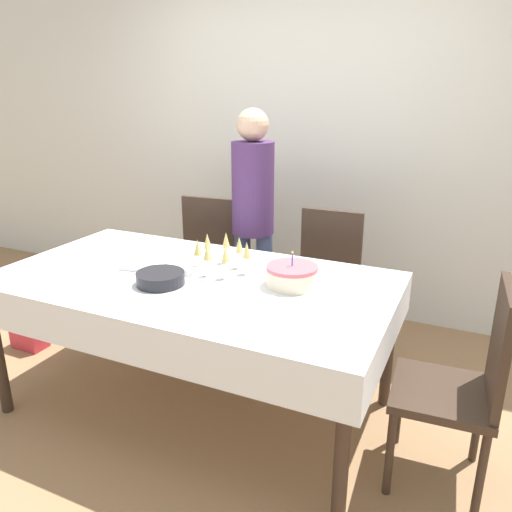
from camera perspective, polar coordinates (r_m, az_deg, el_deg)
ground_plane at (r=2.95m, az=-6.66°, el=-16.70°), size 12.00×12.00×0.00m
wall_back at (r=3.90m, az=5.46°, el=13.48°), size 8.00×0.05×2.70m
dining_table at (r=2.61m, az=-7.21°, el=-4.49°), size 2.03×1.09×0.78m
dining_chair_far_left at (r=3.58m, az=-6.07°, el=-0.48°), size 0.45×0.45×0.96m
dining_chair_far_right at (r=3.23m, az=7.89°, el=-2.70°), size 0.43×0.43×0.96m
dining_chair_right_end at (r=2.34m, az=22.81°, el=-12.88°), size 0.45×0.45×0.96m
birthday_cake at (r=2.44m, az=4.12°, el=-2.26°), size 0.25×0.25×0.18m
champagne_tray at (r=2.62m, az=-3.91°, el=-0.12°), size 0.36×0.36×0.18m
plate_stack_main at (r=2.50m, az=-10.87°, el=-2.51°), size 0.24×0.24×0.06m
plate_stack_dessert at (r=2.68m, az=-7.87°, el=-1.22°), size 0.20×0.20×0.03m
cake_knife at (r=2.26m, az=4.49°, el=-5.38°), size 0.30×0.07×0.00m
fork_pile at (r=2.73m, az=-13.57°, el=-1.36°), size 0.18×0.10×0.02m
napkin_pile at (r=2.83m, az=-11.05°, el=-0.53°), size 0.15×0.15×0.01m
person_standing at (r=3.33m, az=-0.35°, el=5.67°), size 0.28×0.28×1.58m
gift_bag at (r=3.78m, az=-24.55°, el=-7.87°), size 0.23×0.14×0.23m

